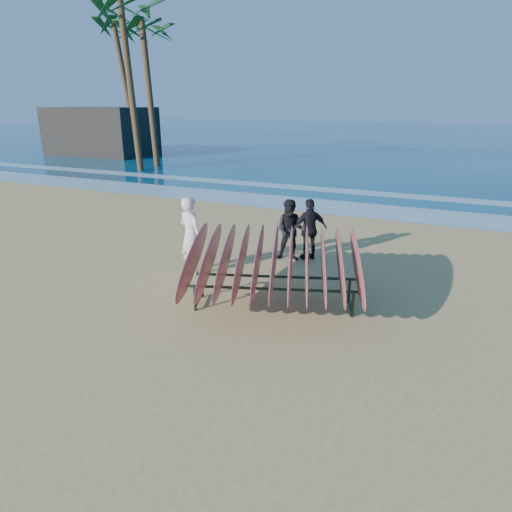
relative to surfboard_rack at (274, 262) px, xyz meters
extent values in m
plane|color=tan|center=(-0.43, -0.70, -0.93)|extent=(120.00, 120.00, 0.00)
plane|color=navy|center=(-0.43, 54.30, -0.92)|extent=(160.00, 160.00, 0.00)
plane|color=white|center=(-0.43, 9.30, -0.92)|extent=(160.00, 160.00, 0.00)
plane|color=white|center=(-0.43, 12.80, -0.92)|extent=(160.00, 160.00, 0.00)
cylinder|color=black|center=(-1.28, -0.81, -0.68)|extent=(0.06, 0.06, 0.50)
cylinder|color=black|center=(1.50, 0.20, -0.68)|extent=(0.06, 0.06, 0.50)
cylinder|color=black|center=(-1.50, -0.20, -0.68)|extent=(0.06, 0.06, 0.50)
cylinder|color=black|center=(1.28, 0.81, -0.68)|extent=(0.06, 0.06, 0.50)
cylinder|color=black|center=(0.11, -0.31, -0.43)|extent=(3.03, 1.14, 0.06)
cylinder|color=black|center=(-0.11, 0.31, -0.43)|extent=(3.03, 1.14, 0.06)
cylinder|color=black|center=(-1.39, -0.50, -0.85)|extent=(0.26, 0.63, 0.04)
cylinder|color=black|center=(1.39, 0.50, -0.85)|extent=(0.26, 0.63, 0.04)
ellipsoid|color=maroon|center=(-1.46, -0.53, 0.01)|extent=(1.07, 2.80, 1.17)
ellipsoid|color=maroon|center=(-1.17, -0.42, 0.01)|extent=(1.07, 2.80, 1.17)
ellipsoid|color=maroon|center=(-0.88, -0.32, 0.01)|extent=(1.07, 2.80, 1.17)
ellipsoid|color=maroon|center=(-0.58, -0.21, 0.01)|extent=(1.07, 2.80, 1.17)
ellipsoid|color=maroon|center=(-0.29, -0.11, 0.01)|extent=(1.07, 2.80, 1.17)
ellipsoid|color=maroon|center=(0.00, 0.00, 0.01)|extent=(1.07, 2.80, 1.17)
ellipsoid|color=maroon|center=(0.29, 0.11, 0.01)|extent=(1.07, 2.80, 1.17)
ellipsoid|color=maroon|center=(0.58, 0.21, 0.01)|extent=(1.07, 2.80, 1.17)
ellipsoid|color=maroon|center=(0.88, 0.32, 0.01)|extent=(1.07, 2.80, 1.17)
ellipsoid|color=maroon|center=(1.17, 0.42, 0.01)|extent=(1.07, 2.80, 1.17)
ellipsoid|color=maroon|center=(1.46, 0.53, 0.01)|extent=(1.07, 2.80, 1.17)
imported|color=silver|center=(-2.47, 0.93, -0.03)|extent=(0.76, 0.62, 1.80)
imported|color=black|center=(-0.73, 2.77, -0.15)|extent=(0.88, 0.76, 1.55)
imported|color=black|center=(-0.33, 3.04, -0.15)|extent=(0.93, 0.89, 1.55)
cube|color=#2D2823|center=(-23.10, 20.10, 0.84)|extent=(7.96, 4.42, 3.54)
cylinder|color=brown|center=(-14.72, 13.96, 3.60)|extent=(0.36, 0.95, 9.07)
cylinder|color=brown|center=(-15.03, 15.99, 3.23)|extent=(0.36, 0.89, 8.34)
cylinder|color=brown|center=(-19.90, 19.70, 3.75)|extent=(0.36, 1.96, 9.29)
camera|label=1|loc=(3.18, -7.52, 2.83)|focal=32.00mm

